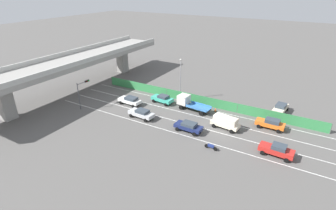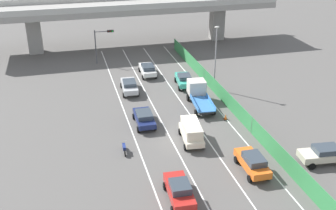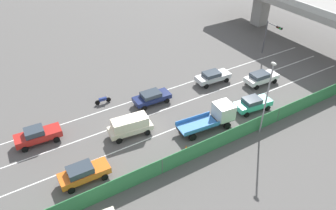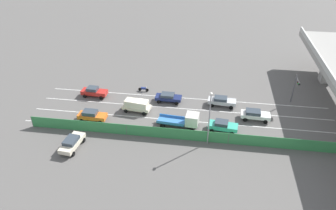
{
  "view_description": "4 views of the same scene",
  "coord_description": "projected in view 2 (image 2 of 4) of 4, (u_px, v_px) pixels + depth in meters",
  "views": [
    {
      "loc": [
        -37.06,
        -12.17,
        21.44
      ],
      "look_at": [
        0.77,
        9.89,
        1.3
      ],
      "focal_mm": 28.38,
      "sensor_mm": 36.0,
      "label": 1
    },
    {
      "loc": [
        -11.28,
        -35.07,
        20.93
      ],
      "look_at": [
        -0.83,
        4.43,
        1.56
      ],
      "focal_mm": 43.95,
      "sensor_mm": 36.0,
      "label": 2
    },
    {
      "loc": [
        24.74,
        -11.65,
        22.51
      ],
      "look_at": [
        -1.25,
        4.24,
        0.92
      ],
      "focal_mm": 35.01,
      "sensor_mm": 36.0,
      "label": 3
    },
    {
      "loc": [
        43.75,
        10.35,
        28.83
      ],
      "look_at": [
        0.56,
        4.07,
        1.93
      ],
      "focal_mm": 34.53,
      "sensor_mm": 36.0,
      "label": 4
    }
  ],
  "objects": [
    {
      "name": "car_taxi_teal",
      "position": [
        184.0,
        80.0,
        53.79
      ],
      "size": [
        2.37,
        4.54,
        1.63
      ],
      "color": "teal",
      "rests_on": "ground"
    },
    {
      "name": "motorcycle",
      "position": [
        124.0,
        148.0,
        39.14
      ],
      "size": [
        0.6,
        1.95,
        0.93
      ],
      "color": "black",
      "rests_on": "ground"
    },
    {
      "name": "traffic_light",
      "position": [
        102.0,
        40.0,
        60.69
      ],
      "size": [
        2.89,
        0.42,
        5.18
      ],
      "color": "#47474C",
      "rests_on": "ground"
    },
    {
      "name": "car_van_cream",
      "position": [
        191.0,
        131.0,
        40.68
      ],
      "size": [
        2.44,
        4.74,
        2.03
      ],
      "color": "beige",
      "rests_on": "ground"
    },
    {
      "name": "lane_line_mid_left",
      "position": [
        156.0,
        112.0,
        47.21
      ],
      "size": [
        0.14,
        48.38,
        0.01
      ],
      "primitive_type": "cube",
      "color": "silver",
      "rests_on": "ground"
    },
    {
      "name": "parked_sedan_cream",
      "position": [
        325.0,
        154.0,
        37.35
      ],
      "size": [
        4.74,
        2.44,
        1.63
      ],
      "color": "beige",
      "rests_on": "ground"
    },
    {
      "name": "lane_line_mid_right",
      "position": [
        186.0,
        108.0,
        48.03
      ],
      "size": [
        0.14,
        48.38,
        0.01
      ],
      "primitive_type": "cube",
      "color": "silver",
      "rests_on": "ground"
    },
    {
      "name": "car_sedan_navy",
      "position": [
        144.0,
        117.0,
        44.03
      ],
      "size": [
        2.15,
        4.52,
        1.51
      ],
      "color": "navy",
      "rests_on": "ground"
    },
    {
      "name": "traffic_cone",
      "position": [
        226.0,
        117.0,
        45.39
      ],
      "size": [
        0.47,
        0.47,
        0.63
      ],
      "color": "orange",
      "rests_on": "ground"
    },
    {
      "name": "elevated_overpass",
      "position": [
        130.0,
        10.0,
        67.89
      ],
      "size": [
        48.63,
        8.77,
        7.82
      ],
      "color": "gray",
      "rests_on": "ground"
    },
    {
      "name": "lane_line_left_edge",
      "position": [
        126.0,
        115.0,
        46.39
      ],
      "size": [
        0.14,
        48.38,
        0.01
      ],
      "primitive_type": "cube",
      "color": "silver",
      "rests_on": "ground"
    },
    {
      "name": "green_fence",
      "position": [
        225.0,
        97.0,
        48.76
      ],
      "size": [
        0.1,
        44.48,
        1.82
      ],
      "color": "#338447",
      "rests_on": "ground"
    },
    {
      "name": "car_sedan_red",
      "position": [
        179.0,
        190.0,
        32.43
      ],
      "size": [
        2.15,
        4.62,
        1.76
      ],
      "color": "red",
      "rests_on": "ground"
    },
    {
      "name": "lane_line_right_edge",
      "position": [
        214.0,
        105.0,
        48.84
      ],
      "size": [
        0.14,
        48.38,
        0.01
      ],
      "primitive_type": "cube",
      "color": "silver",
      "rests_on": "ground"
    },
    {
      "name": "car_taxi_orange",
      "position": [
        253.0,
        162.0,
        36.06
      ],
      "size": [
        2.03,
        4.51,
        1.71
      ],
      "color": "orange",
      "rests_on": "ground"
    },
    {
      "name": "street_lamp",
      "position": [
        216.0,
        53.0,
        51.02
      ],
      "size": [
        0.6,
        0.36,
        8.31
      ],
      "color": "gray",
      "rests_on": "ground"
    },
    {
      "name": "car_sedan_white",
      "position": [
        148.0,
        69.0,
        57.31
      ],
      "size": [
        2.18,
        4.61,
        1.59
      ],
      "color": "white",
      "rests_on": "ground"
    },
    {
      "name": "flatbed_truck_blue",
      "position": [
        198.0,
        93.0,
        48.78
      ],
      "size": [
        2.76,
        6.42,
        2.54
      ],
      "color": "black",
      "rests_on": "ground"
    },
    {
      "name": "ground_plane",
      "position": [
        187.0,
        136.0,
        42.21
      ],
      "size": [
        300.0,
        300.0,
        0.0
      ],
      "primitive_type": "plane",
      "color": "#565451"
    },
    {
      "name": "car_sedan_silver",
      "position": [
        129.0,
        86.0,
        51.97
      ],
      "size": [
        2.23,
        4.77,
        1.57
      ],
      "color": "#B7BABC",
      "rests_on": "ground"
    }
  ]
}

